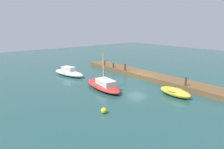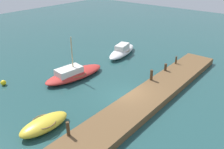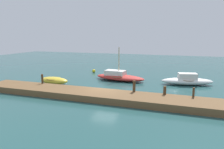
{
  "view_description": "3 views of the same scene",
  "coord_description": "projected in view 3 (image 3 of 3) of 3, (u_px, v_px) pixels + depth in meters",
  "views": [
    {
      "loc": [
        -17.59,
        19.06,
        7.19
      ],
      "look_at": [
        1.11,
        3.58,
        1.02
      ],
      "focal_mm": 31.11,
      "sensor_mm": 36.0,
      "label": 1
    },
    {
      "loc": [
        -14.07,
        -10.1,
        10.42
      ],
      "look_at": [
        0.88,
        2.27,
        1.08
      ],
      "focal_mm": 37.86,
      "sensor_mm": 36.0,
      "label": 2
    },
    {
      "loc": [
        6.98,
        -18.28,
        5.63
      ],
      "look_at": [
        -0.75,
        4.43,
        1.02
      ],
      "focal_mm": 33.01,
      "sensor_mm": 36.0,
      "label": 3
    }
  ],
  "objects": [
    {
      "name": "mooring_post_west",
      "position": [
        42.0,
        79.0,
        21.68
      ],
      "size": [
        0.22,
        0.22,
        0.99
      ],
      "primitive_type": "cylinder",
      "color": "#47331E",
      "rests_on": "dock_platform"
    },
    {
      "name": "mooring_post_east",
      "position": [
        194.0,
        92.0,
        16.99
      ],
      "size": [
        0.18,
        0.18,
        0.8
      ],
      "primitive_type": "cylinder",
      "color": "#47331E",
      "rests_on": "dock_platform"
    },
    {
      "name": "mooring_post_mid_east",
      "position": [
        165.0,
        90.0,
        17.73
      ],
      "size": [
        0.26,
        0.26,
        0.72
      ],
      "primitive_type": "cylinder",
      "color": "#47331E",
      "rests_on": "dock_platform"
    },
    {
      "name": "ground_plane",
      "position": [
        105.0,
        93.0,
        20.26
      ],
      "size": [
        84.0,
        84.0,
        0.0
      ],
      "primitive_type": "plane",
      "color": "#234C4C"
    },
    {
      "name": "motorboat_white",
      "position": [
        187.0,
        80.0,
        23.62
      ],
      "size": [
        6.01,
        3.0,
        1.34
      ],
      "rotation": [
        0.0,
        0.0,
        0.22
      ],
      "color": "white",
      "rests_on": "ground_plane"
    },
    {
      "name": "rowboat_yellow",
      "position": [
        54.0,
        80.0,
        24.01
      ],
      "size": [
        3.69,
        1.8,
        0.83
      ],
      "rotation": [
        0.0,
        0.0,
        -0.06
      ],
      "color": "gold",
      "rests_on": "ground_plane"
    },
    {
      "name": "marker_buoy",
      "position": [
        94.0,
        71.0,
        31.29
      ],
      "size": [
        0.5,
        0.5,
        0.5
      ],
      "primitive_type": "sphere",
      "color": "yellow",
      "rests_on": "ground_plane"
    },
    {
      "name": "dock_platform",
      "position": [
        98.0,
        95.0,
        18.56
      ],
      "size": [
        23.95,
        2.9,
        0.59
      ],
      "primitive_type": "cube",
      "color": "brown",
      "rests_on": "ground_plane"
    },
    {
      "name": "mooring_post_mid_west",
      "position": [
        134.0,
        86.0,
        18.55
      ],
      "size": [
        0.26,
        0.26,
        1.0
      ],
      "primitive_type": "cylinder",
      "color": "#47331E",
      "rests_on": "dock_platform"
    },
    {
      "name": "sailboat_red",
      "position": [
        119.0,
        77.0,
        25.97
      ],
      "size": [
        6.62,
        3.04,
        4.17
      ],
      "rotation": [
        0.0,
        0.0,
        -0.12
      ],
      "color": "#B72D28",
      "rests_on": "ground_plane"
    }
  ]
}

